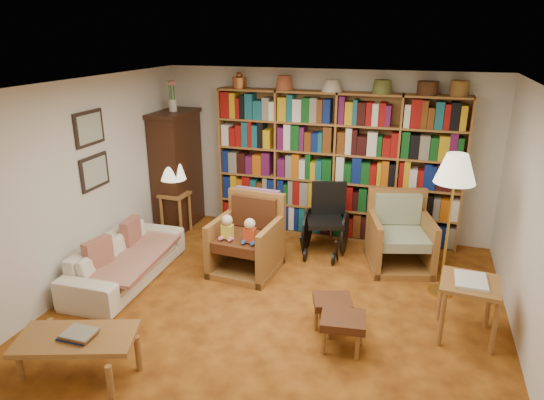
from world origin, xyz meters
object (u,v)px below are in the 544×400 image
at_px(side_table_lamp, 175,205).
at_px(footstool_a, 343,323).
at_px(footstool_b, 333,304).
at_px(coffee_table, 77,341).
at_px(armchair_sage, 401,238).
at_px(floor_lamp, 455,175).
at_px(side_table_papers, 469,291).
at_px(sofa, 126,259).
at_px(armchair_leather, 249,239).
at_px(wheelchair, 326,221).

bearing_deg(side_table_lamp, footstool_a, -35.99).
distance_m(side_table_lamp, footstool_a, 3.68).
height_order(side_table_lamp, footstool_a, side_table_lamp).
relative_size(side_table_lamp, footstool_b, 1.36).
height_order(side_table_lamp, coffee_table, side_table_lamp).
height_order(armchair_sage, footstool_b, armchair_sage).
height_order(floor_lamp, side_table_papers, floor_lamp).
xyz_separation_m(side_table_lamp, armchair_sage, (3.40, -0.05, -0.09)).
bearing_deg(sofa, footstool_a, -103.93).
relative_size(armchair_leather, coffee_table, 0.88).
relative_size(armchair_sage, wheelchair, 1.02).
distance_m(wheelchair, side_table_papers, 2.41).
relative_size(floor_lamp, footstool_b, 3.59).
relative_size(floor_lamp, footstool_a, 3.64).
height_order(wheelchair, footstool_b, wheelchair).
xyz_separation_m(side_table_lamp, footstool_b, (2.80, -1.80, -0.20)).
bearing_deg(armchair_leather, sofa, -150.90).
bearing_deg(footstool_b, side_table_lamp, 147.27).
height_order(armchair_sage, side_table_papers, armchair_sage).
distance_m(armchair_sage, coffee_table, 4.18).
relative_size(wheelchair, footstool_a, 2.11).
height_order(armchair_leather, side_table_papers, armchair_leather).
distance_m(side_table_lamp, armchair_sage, 3.40).
bearing_deg(footstool_b, sofa, 174.30).
relative_size(armchair_leather, footstool_b, 2.12).
distance_m(side_table_papers, footstool_b, 1.39).
relative_size(sofa, armchair_leather, 1.83).
bearing_deg(armchair_sage, footstool_a, -101.46).
relative_size(wheelchair, side_table_papers, 1.51).
relative_size(side_table_lamp, side_table_papers, 0.99).
xyz_separation_m(armchair_sage, side_table_papers, (0.74, -1.52, 0.16)).
distance_m(armchair_leather, coffee_table, 2.61).
height_order(floor_lamp, footstool_b, floor_lamp).
xyz_separation_m(sofa, side_table_papers, (4.05, -0.04, 0.26)).
height_order(armchair_leather, armchair_sage, armchair_leather).
distance_m(sofa, armchair_sage, 3.62).
relative_size(footstool_a, coffee_table, 0.41).
distance_m(side_table_lamp, floor_lamp, 4.12).
relative_size(sofa, side_table_lamp, 2.85).
xyz_separation_m(side_table_lamp, wheelchair, (2.36, 0.05, -0.02)).
xyz_separation_m(armchair_leather, armchair_sage, (1.92, 0.71, -0.04)).
bearing_deg(footstool_a, armchair_leather, 136.95).
distance_m(wheelchair, footstool_b, 1.91).
height_order(sofa, footstool_a, sofa).
bearing_deg(armchair_sage, side_table_lamp, 179.16).
bearing_deg(side_table_lamp, floor_lamp, -10.15).
bearing_deg(armchair_leather, side_table_lamp, 152.70).
distance_m(footstool_a, footstool_b, 0.40).
bearing_deg(footstool_b, armchair_leather, 141.88).
relative_size(armchair_sage, footstool_b, 2.12).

